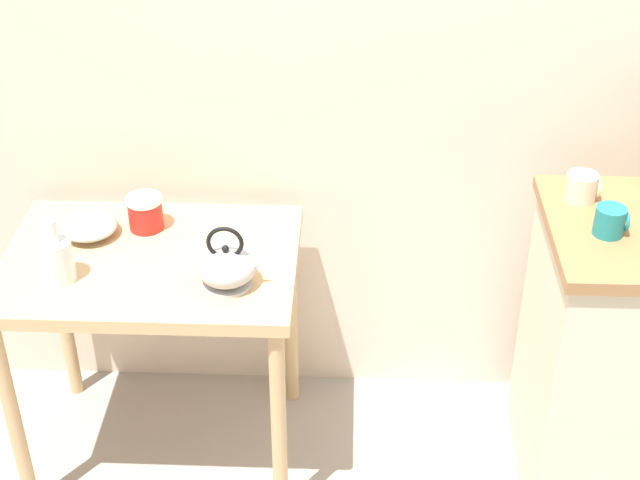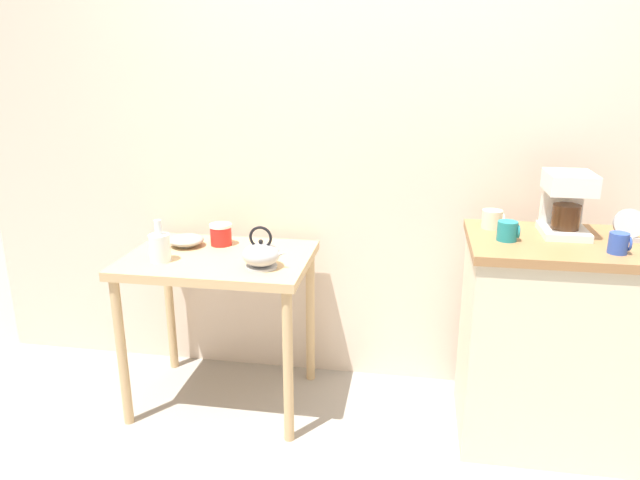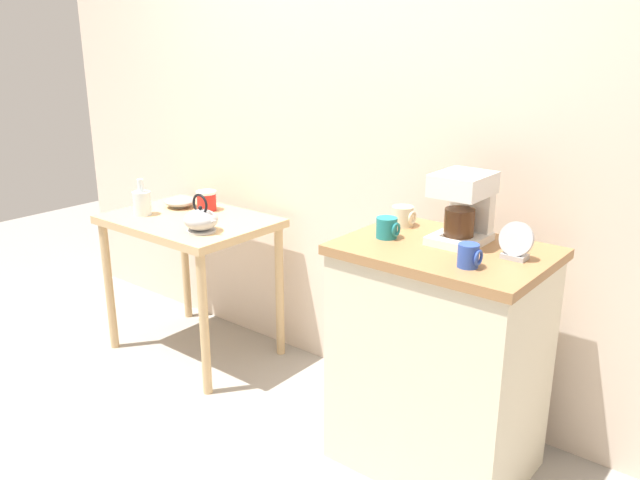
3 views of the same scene
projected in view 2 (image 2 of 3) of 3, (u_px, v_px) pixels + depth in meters
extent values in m
plane|color=gray|center=(370.00, 412.00, 2.73)|extent=(8.00, 8.00, 0.00)
cube|color=beige|center=(407.00, 104.00, 2.68)|extent=(4.40, 0.10, 2.80)
cube|color=tan|center=(218.00, 260.00, 2.62)|extent=(0.83, 0.60, 0.04)
cylinder|color=tan|center=(122.00, 353.00, 2.55)|extent=(0.04, 0.04, 0.71)
cylinder|color=tan|center=(288.00, 368.00, 2.43)|extent=(0.04, 0.04, 0.71)
cylinder|color=tan|center=(170.00, 307.00, 3.04)|extent=(0.04, 0.04, 0.71)
cylinder|color=tan|center=(310.00, 317.00, 2.92)|extent=(0.04, 0.04, 0.71)
cube|color=beige|center=(550.00, 346.00, 2.45)|extent=(0.71, 0.51, 0.87)
cube|color=#9E7044|center=(563.00, 244.00, 2.31)|extent=(0.74, 0.54, 0.04)
cylinder|color=#9E998C|center=(187.00, 245.00, 2.75)|extent=(0.07, 0.07, 0.01)
ellipsoid|color=#9E998C|center=(186.00, 240.00, 2.74)|extent=(0.17, 0.17, 0.05)
cylinder|color=#B2B5BA|center=(262.00, 266.00, 2.46)|extent=(0.14, 0.14, 0.01)
ellipsoid|color=#B2B5BA|center=(261.00, 255.00, 2.45)|extent=(0.16, 0.16, 0.10)
cone|color=#B2B5BA|center=(279.00, 254.00, 2.43)|extent=(0.08, 0.04, 0.06)
sphere|color=black|center=(261.00, 242.00, 2.43)|extent=(0.02, 0.02, 0.02)
torus|color=black|center=(261.00, 238.00, 2.43)|extent=(0.10, 0.01, 0.10)
cylinder|color=silver|center=(160.00, 248.00, 2.53)|extent=(0.09, 0.09, 0.12)
cylinder|color=silver|center=(158.00, 227.00, 2.50)|extent=(0.03, 0.03, 0.07)
cylinder|color=red|center=(221.00, 236.00, 2.76)|extent=(0.10, 0.10, 0.09)
cylinder|color=white|center=(220.00, 226.00, 2.74)|extent=(0.11, 0.11, 0.01)
cube|color=white|center=(563.00, 231.00, 2.37)|extent=(0.18, 0.22, 0.03)
cube|color=white|center=(562.00, 199.00, 2.42)|extent=(0.16, 0.05, 0.26)
cube|color=white|center=(570.00, 182.00, 2.31)|extent=(0.18, 0.22, 0.08)
cylinder|color=#4C2D19|center=(566.00, 217.00, 2.34)|extent=(0.11, 0.11, 0.10)
cylinder|color=beige|center=(492.00, 219.00, 2.46)|extent=(0.09, 0.09, 0.08)
torus|color=beige|center=(503.00, 220.00, 2.46)|extent=(0.01, 0.05, 0.05)
cylinder|color=#2D4CAD|center=(618.00, 243.00, 2.14)|extent=(0.07, 0.07, 0.08)
torus|color=#2D4CAD|center=(629.00, 244.00, 2.13)|extent=(0.01, 0.05, 0.05)
cylinder|color=teal|center=(507.00, 231.00, 2.29)|extent=(0.08, 0.08, 0.08)
torus|color=teal|center=(518.00, 231.00, 2.29)|extent=(0.01, 0.05, 0.05)
cube|color=#B2B5BA|center=(626.00, 238.00, 2.30)|extent=(0.08, 0.06, 0.02)
cylinder|color=#B2B5BA|center=(629.00, 223.00, 2.28)|extent=(0.12, 0.05, 0.12)
cylinder|color=black|center=(629.00, 223.00, 2.28)|extent=(0.10, 0.04, 0.10)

